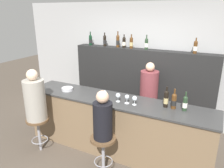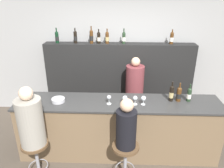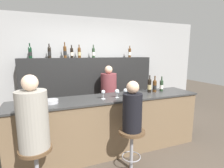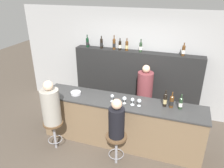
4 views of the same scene
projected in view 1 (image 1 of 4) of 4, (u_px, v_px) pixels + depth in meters
The scene contains 24 objects.
ground_plane at pixel (106, 159), 3.72m from camera, with size 16.00×16.00×0.00m, color #4C4238.
wall_back at pixel (145, 63), 4.87m from camera, with size 6.40×0.05×2.60m.
bar_counter at pixel (114, 125), 3.82m from camera, with size 3.30×0.65×1.00m.
back_bar_cabinet at pixel (141, 86), 4.83m from camera, with size 3.10×0.28×1.64m.
wine_bottle_counter_0 at pixel (166, 99), 3.32m from camera, with size 0.07×0.07×0.33m.
wine_bottle_counter_1 at pixel (174, 101), 3.27m from camera, with size 0.08×0.08×0.31m.
wine_bottle_counter_2 at pixel (185, 103), 3.21m from camera, with size 0.07×0.07×0.30m.
wine_bottle_backbar_0 at pixel (90, 40), 5.08m from camera, with size 0.07×0.07×0.31m.
wine_bottle_backbar_1 at pixel (105, 41), 4.91m from camera, with size 0.07×0.07×0.30m.
wine_bottle_backbar_2 at pixel (118, 41), 4.77m from camera, with size 0.07×0.07×0.34m.
wine_bottle_backbar_3 at pixel (124, 42), 4.71m from camera, with size 0.07×0.07×0.29m.
wine_bottle_backbar_4 at pixel (131, 43), 4.64m from camera, with size 0.07×0.07×0.30m.
wine_bottle_backbar_5 at pixel (146, 44), 4.49m from camera, with size 0.07×0.07×0.30m.
wine_bottle_backbar_6 at pixel (195, 47), 4.08m from camera, with size 0.07×0.07×0.29m.
wine_glass_0 at pixel (105, 93), 3.63m from camera, with size 0.07×0.07×0.15m.
wine_glass_1 at pixel (118, 96), 3.53m from camera, with size 0.08×0.08×0.15m.
wine_glass_2 at pixel (127, 97), 3.46m from camera, with size 0.08×0.08×0.15m.
wine_glass_3 at pixel (135, 99), 3.40m from camera, with size 0.08×0.08×0.15m.
metal_bowl at pixel (67, 89), 4.05m from camera, with size 0.21×0.21×0.06m.
bar_stool_left at pixel (38, 125), 3.83m from camera, with size 0.39×0.39×0.63m.
guest_seated_left at pixel (35, 98), 3.66m from camera, with size 0.35×0.35×0.88m.
bar_stool_right at pixel (103, 145), 3.27m from camera, with size 0.39×0.39×0.63m.
guest_seated_right at pixel (103, 118), 3.12m from camera, with size 0.28×0.28×0.74m.
bartender at pixel (148, 101), 4.40m from camera, with size 0.36×0.36×1.47m.
Camera 1 is at (1.50, -2.74, 2.40)m, focal length 35.00 mm.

